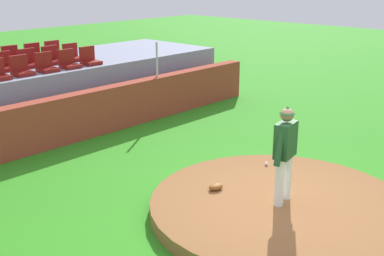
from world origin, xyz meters
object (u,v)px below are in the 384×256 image
object	(u,v)px
stadium_chair_13	(34,55)
stadium_chair_9	(72,55)
stadium_chair_3	(69,62)
stadium_chair_4	(89,59)
stadium_chair_8	(52,58)
pitcher	(285,148)
baseball	(266,164)
stadium_chair_12	(12,58)
fielding_glove	(216,187)
stadium_chair_2	(46,66)
stadium_chair_1	(21,69)
stadium_chair_14	(54,52)
stadium_chair_7	(29,61)
stadium_chair_6	(4,65)

from	to	relation	value
stadium_chair_13	stadium_chair_9	bearing A→B (deg)	130.34
stadium_chair_3	stadium_chair_4	size ratio (longest dim) A/B	1.00
stadium_chair_8	stadium_chair_13	xyz separation A→B (m)	(-0.04, 0.87, 0.00)
pitcher	baseball	world-z (taller)	pitcher
pitcher	stadium_chair_12	xyz separation A→B (m)	(-0.01, 9.17, 0.51)
fielding_glove	stadium_chair_2	size ratio (longest dim) A/B	0.60
stadium_chair_1	stadium_chair_3	bearing A→B (deg)	178.81
stadium_chair_4	stadium_chair_14	distance (m)	1.79
stadium_chair_14	stadium_chair_7	bearing A→B (deg)	33.36
stadium_chair_8	stadium_chair_9	distance (m)	0.70
stadium_chair_6	stadium_chair_7	world-z (taller)	same
baseball	stadium_chair_2	world-z (taller)	stadium_chair_2
stadium_chair_7	stadium_chair_12	bearing A→B (deg)	-87.79
stadium_chair_1	stadium_chair_7	size ratio (longest dim) A/B	1.00
stadium_chair_6	stadium_chair_13	bearing A→B (deg)	-148.26
stadium_chair_2	stadium_chair_8	distance (m)	1.17
stadium_chair_4	stadium_chair_13	xyz separation A→B (m)	(-0.70, 1.76, 0.00)
pitcher	stadium_chair_6	world-z (taller)	stadium_chair_6
stadium_chair_2	stadium_chair_6	size ratio (longest dim) A/B	1.00
fielding_glove	stadium_chair_7	bearing A→B (deg)	96.00
fielding_glove	stadium_chair_7	world-z (taller)	stadium_chair_7
fielding_glove	stadium_chair_7	xyz separation A→B (m)	(0.43, 7.09, 1.46)
stadium_chair_2	stadium_chair_7	world-z (taller)	same
stadium_chair_1	pitcher	bearing A→B (deg)	95.50
stadium_chair_1	stadium_chair_9	world-z (taller)	same
stadium_chair_1	stadium_chair_12	size ratio (longest dim) A/B	1.00
stadium_chair_8	stadium_chair_13	distance (m)	0.87
stadium_chair_9	stadium_chair_12	bearing A→B (deg)	-31.64
pitcher	stadium_chair_8	world-z (taller)	stadium_chair_8
fielding_glove	stadium_chair_2	world-z (taller)	stadium_chair_2
stadium_chair_14	stadium_chair_2	bearing A→B (deg)	52.15
stadium_chair_14	stadium_chair_3	bearing A→B (deg)	68.78
pitcher	stadium_chair_14	size ratio (longest dim) A/B	3.49
baseball	stadium_chair_7	size ratio (longest dim) A/B	0.15
stadium_chair_2	stadium_chair_12	size ratio (longest dim) A/B	1.00
stadium_chair_1	stadium_chair_8	xyz separation A→B (m)	(1.45, 0.88, 0.00)
stadium_chair_4	stadium_chair_13	bearing A→B (deg)	-68.41
stadium_chair_14	stadium_chair_13	bearing A→B (deg)	2.42
stadium_chair_1	stadium_chair_2	size ratio (longest dim) A/B	1.00
pitcher	stadium_chair_7	world-z (taller)	stadium_chair_7
stadium_chair_4	stadium_chair_8	size ratio (longest dim) A/B	1.00
fielding_glove	stadium_chair_4	size ratio (longest dim) A/B	0.60
baseball	stadium_chair_8	distance (m)	7.26
fielding_glove	stadium_chair_14	bearing A→B (deg)	86.81
stadium_chair_8	stadium_chair_13	world-z (taller)	same
baseball	stadium_chair_13	bearing A→B (deg)	93.97
stadium_chair_9	pitcher	bearing A→B (deg)	80.20
stadium_chair_6	stadium_chair_12	size ratio (longest dim) A/B	1.00
stadium_chair_9	stadium_chair_13	distance (m)	1.14
stadium_chair_13	stadium_chair_3	bearing A→B (deg)	89.81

